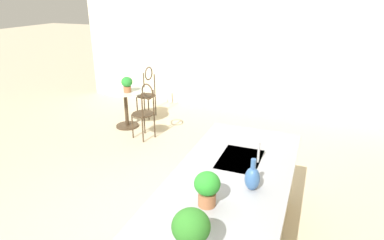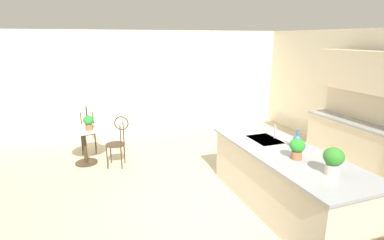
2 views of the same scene
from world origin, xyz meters
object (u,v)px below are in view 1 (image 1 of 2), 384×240
at_px(chair_by_island, 147,90).
at_px(potted_plant_counter_far, 191,231).
at_px(chair_near_window, 145,109).
at_px(bistro_table, 126,105).
at_px(potted_plant_on_table, 127,83).
at_px(potted_plant_counter_near, 207,187).
at_px(vase_on_counter, 252,178).

distance_m(chair_by_island, potted_plant_counter_far, 5.15).
bearing_deg(chair_near_window, bistro_table, -120.88).
bearing_deg(chair_by_island, potted_plant_counter_far, 31.89).
distance_m(chair_by_island, potted_plant_on_table, 0.85).
bearing_deg(potted_plant_counter_near, bistro_table, -138.83).
bearing_deg(bistro_table, potted_plant_counter_near, 41.17).
bearing_deg(bistro_table, potted_plant_counter_far, 37.43).
relative_size(chair_near_window, potted_plant_counter_near, 3.60).
bearing_deg(vase_on_counter, potted_plant_counter_near, -38.87).
bearing_deg(chair_by_island, potted_plant_counter_near, 34.62).
relative_size(chair_by_island, potted_plant_on_table, 3.60).
relative_size(bistro_table, chair_near_window, 0.77).
bearing_deg(chair_by_island, chair_near_window, 26.57).
bearing_deg(vase_on_counter, chair_by_island, -139.89).
bearing_deg(potted_plant_counter_far, potted_plant_on_table, -143.06).
distance_m(chair_near_window, potted_plant_counter_far, 3.96).
xyz_separation_m(chair_by_island, potted_plant_on_table, (0.78, 0.02, 0.33)).
height_order(bistro_table, chair_near_window, chair_near_window).
xyz_separation_m(chair_by_island, potted_plant_counter_far, (4.34, 2.70, 0.54)).
height_order(chair_by_island, potted_plant_counter_near, potted_plant_counter_near).
height_order(bistro_table, chair_by_island, chair_by_island).
xyz_separation_m(potted_plant_on_table, potted_plant_counter_far, (3.56, 2.68, 0.21)).
bearing_deg(chair_near_window, vase_on_counter, 44.91).
bearing_deg(potted_plant_counter_far, bistro_table, -142.57).
distance_m(potted_plant_on_table, potted_plant_counter_near, 3.98).
height_order(bistro_table, potted_plant_counter_near, potted_plant_counter_near).
bearing_deg(chair_near_window, potted_plant_counter_far, 33.50).
xyz_separation_m(chair_near_window, potted_plant_on_table, (-0.29, -0.51, 0.33)).
xyz_separation_m(potted_plant_on_table, vase_on_counter, (2.66, 2.88, 0.12)).
distance_m(potted_plant_on_table, vase_on_counter, 3.92).
relative_size(bistro_table, chair_by_island, 0.77).
relative_size(potted_plant_counter_far, vase_on_counter, 1.19).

